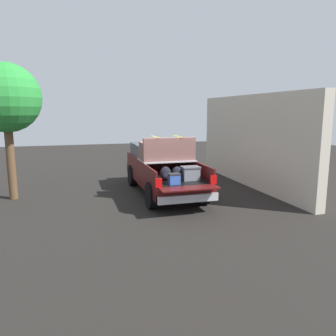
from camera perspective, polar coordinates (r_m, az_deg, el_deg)
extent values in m
plane|color=black|center=(12.56, -0.77, -4.49)|extent=(40.00, 40.00, 0.00)
cube|color=#470F0F|center=(12.42, -0.78, -1.67)|extent=(5.50, 1.92, 0.44)
cube|color=black|center=(11.25, 0.86, -1.66)|extent=(2.80, 1.80, 0.04)
cube|color=#470F0F|center=(10.97, -3.79, -0.75)|extent=(2.80, 0.06, 0.50)
cube|color=#470F0F|center=(11.51, 5.29, -0.27)|extent=(2.80, 0.06, 0.50)
cube|color=#470F0F|center=(12.50, -0.99, 0.58)|extent=(0.06, 1.80, 0.50)
cube|color=#470F0F|center=(9.70, 3.78, -3.56)|extent=(0.55, 1.80, 0.04)
cube|color=#B2B2B7|center=(11.89, -0.24, 1.42)|extent=(1.25, 1.92, 0.04)
cube|color=#470F0F|center=(13.63, -2.30, 1.36)|extent=(2.30, 1.92, 0.50)
cube|color=#2D3842|center=(13.47, -2.21, 3.31)|extent=(1.94, 1.76, 0.46)
cube|color=#470F0F|center=(14.94, -3.56, 1.87)|extent=(0.40, 1.82, 0.38)
cube|color=#B2B2B7|center=(9.92, 3.45, -5.26)|extent=(0.24, 1.92, 0.24)
cube|color=red|center=(9.64, -1.65, -2.65)|extent=(0.06, 0.20, 0.28)
cube|color=red|center=(10.22, 7.94, -2.02)|extent=(0.06, 0.20, 0.28)
cylinder|color=black|center=(13.95, -6.19, -1.28)|extent=(0.87, 0.30, 0.87)
cylinder|color=black|center=(14.35, 0.74, -0.90)|extent=(0.87, 0.30, 0.87)
cylinder|color=black|center=(10.60, -2.83, -4.81)|extent=(0.87, 0.30, 0.87)
cylinder|color=black|center=(11.13, 6.04, -4.14)|extent=(0.87, 0.30, 0.87)
cube|color=slate|center=(10.74, 3.92, -1.04)|extent=(0.40, 0.55, 0.40)
cube|color=#505359|center=(10.70, 3.93, 0.15)|extent=(0.44, 0.59, 0.05)
ellipsoid|color=black|center=(10.61, 1.59, -0.97)|extent=(0.20, 0.35, 0.46)
ellipsoid|color=black|center=(10.53, 1.77, -1.45)|extent=(0.09, 0.25, 0.20)
ellipsoid|color=black|center=(10.60, -0.44, -0.99)|extent=(0.20, 0.38, 0.46)
ellipsoid|color=black|center=(10.51, -0.27, -1.47)|extent=(0.09, 0.26, 0.20)
cube|color=#3359B2|center=(10.10, 1.08, -2.01)|extent=(0.26, 0.34, 0.30)
cube|color=#262628|center=(10.06, 1.08, -1.06)|extent=(0.28, 0.36, 0.04)
cube|color=brown|center=(11.86, -0.24, 2.52)|extent=(0.93, 1.90, 0.42)
cube|color=brown|center=(11.45, 0.30, 4.32)|extent=(0.16, 1.90, 0.40)
cube|color=brown|center=(11.67, -4.33, 3.95)|extent=(0.69, 0.20, 0.22)
cube|color=brown|center=(12.13, 3.57, 4.19)|extent=(0.69, 0.20, 0.22)
cube|color=yellow|center=(11.68, -2.26, 5.46)|extent=(1.03, 0.03, 0.02)
cube|color=yellow|center=(11.92, 1.75, 5.55)|extent=(1.03, 0.03, 0.02)
cube|color=beige|center=(14.20, 14.21, 4.64)|extent=(8.55, 0.36, 3.79)
cylinder|color=brown|center=(12.83, -25.78, 1.34)|extent=(0.29, 0.29, 2.87)
sphere|color=#288934|center=(12.72, -26.51, 10.95)|extent=(2.39, 2.39, 2.39)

